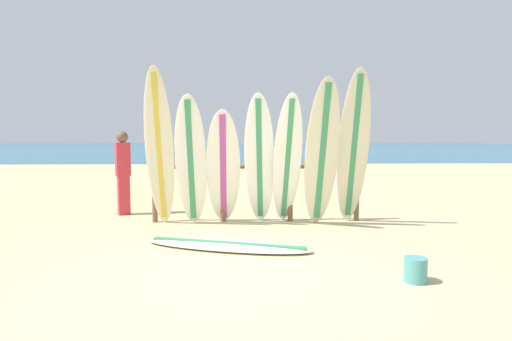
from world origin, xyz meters
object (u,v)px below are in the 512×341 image
surfboard_leaning_center_left (223,168)px  small_boat_offshore (168,152)px  surfboard_rack (257,181)px  surfboard_leaning_center_right (287,161)px  beachgoer_standing (123,169)px  sand_bucket (415,270)px  surfboard_lying_on_sand (227,245)px  surfboard_leaning_left (191,161)px  surfboard_leaning_far_left (159,148)px  surfboard_leaning_right (322,153)px  surfboard_leaning_far_right (353,148)px  surfboard_leaning_center (259,160)px

surfboard_leaning_center_left → small_boat_offshore: size_ratio=0.88×
surfboard_rack → surfboard_leaning_center_right: bearing=-40.4°
beachgoer_standing → sand_bucket: 5.54m
surfboard_leaning_center_left → surfboard_lying_on_sand: size_ratio=0.81×
surfboard_rack → surfboard_leaning_left: (-1.11, -0.28, 0.37)m
surfboard_rack → surfboard_leaning_left: 1.20m
beachgoer_standing → sand_bucket: (4.00, -3.75, -0.75)m
surfboard_rack → sand_bucket: 3.44m
surfboard_leaning_far_left → beachgoer_standing: (-0.90, 1.06, -0.42)m
surfboard_leaning_right → surfboard_leaning_far_right: bearing=13.3°
surfboard_leaning_right → surfboard_rack: bearing=156.9°
surfboard_leaning_right → beachgoer_standing: bearing=161.9°
surfboard_leaning_center → surfboard_leaning_center_right: surfboard_leaning_center is taller
surfboard_leaning_far_left → surfboard_leaning_right: 2.66m
surfboard_leaning_right → surfboard_leaning_far_left: bearing=177.9°
surfboard_rack → surfboard_leaning_far_right: (1.61, -0.32, 0.57)m
surfboard_leaning_right → surfboard_lying_on_sand: (-1.52, -1.23, -1.18)m
surfboard_leaning_far_left → surfboard_leaning_right: bearing=-2.1°
surfboard_leaning_far_right → surfboard_lying_on_sand: bearing=-146.7°
surfboard_leaning_far_left → surfboard_lying_on_sand: bearing=-49.5°
surfboard_leaning_center → sand_bucket: 3.26m
surfboard_leaning_center_left → surfboard_rack: bearing=23.8°
surfboard_leaning_center → surfboard_leaning_far_left: bearing=-178.1°
surfboard_leaning_far_left → sand_bucket: surfboard_leaning_far_left is taller
small_boat_offshore → surfboard_lying_on_sand: bearing=-78.4°
surfboard_leaning_center_left → surfboard_leaning_center: size_ratio=0.88×
surfboard_leaning_center_left → surfboard_leaning_center_right: surfboard_leaning_center_right is taller
surfboard_leaning_far_right → surfboard_leaning_center: bearing=179.3°
surfboard_leaning_left → small_boat_offshore: size_ratio=0.99×
surfboard_leaning_center_left → surfboard_leaning_center_right: (1.06, -0.16, 0.12)m
surfboard_rack → surfboard_leaning_right: (1.05, -0.45, 0.49)m
surfboard_leaning_left → surfboard_leaning_center_right: 1.60m
surfboard_leaning_right → surfboard_leaning_center_left: bearing=173.1°
surfboard_leaning_far_right → surfboard_lying_on_sand: size_ratio=1.09×
sand_bucket → surfboard_leaning_center_left: bearing=126.5°
surfboard_leaning_center → surfboard_leaning_center_right: (0.45, -0.12, -0.01)m
small_boat_offshore → sand_bucket: (7.86, -30.19, -0.13)m
beachgoer_standing → surfboard_leaning_left: bearing=-35.3°
surfboard_lying_on_sand → sand_bucket: sand_bucket is taller
surfboard_rack → surfboard_leaning_center_right: (0.49, -0.41, 0.36)m
surfboard_leaning_right → surfboard_lying_on_sand: surfboard_leaning_right is taller
surfboard_rack → surfboard_leaning_center_left: size_ratio=1.89×
surfboard_rack → surfboard_leaning_center: (0.03, -0.30, 0.37)m
surfboard_leaning_far_right → sand_bucket: 2.97m
surfboard_rack → surfboard_leaning_far_left: bearing=-167.6°
surfboard_lying_on_sand → surfboard_leaning_far_right: bearing=33.3°
small_boat_offshore → surfboard_leaning_center_right: bearing=-76.0°
surfboard_leaning_right → surfboard_leaning_far_right: (0.56, 0.13, 0.08)m
surfboard_leaning_far_left → surfboard_leaning_left: 0.55m
beachgoer_standing → small_boat_offshore: bearing=98.3°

